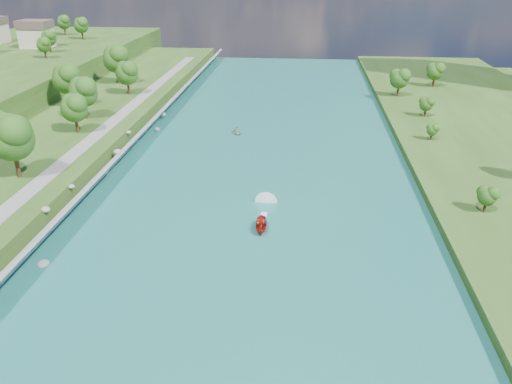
# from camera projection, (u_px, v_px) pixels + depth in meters

# --- Properties ---
(ground) EXTENTS (260.00, 260.00, 0.00)m
(ground) POSITION_uv_depth(u_px,v_px,m) (238.00, 252.00, 65.58)
(ground) COLOR #2D5119
(ground) RESTS_ON ground
(river_water) EXTENTS (55.00, 240.00, 0.10)m
(river_water) POSITION_uv_depth(u_px,v_px,m) (254.00, 188.00, 83.58)
(river_water) COLOR #1A6556
(river_water) RESTS_ON ground
(ridge_west) EXTENTS (60.00, 120.00, 9.00)m
(ridge_west) POSITION_uv_depth(u_px,v_px,m) (17.00, 66.00, 156.48)
(ridge_west) COLOR #2D5119
(ridge_west) RESTS_ON ground
(riprap_bank) EXTENTS (4.74, 236.00, 4.16)m
(riprap_bank) POSITION_uv_depth(u_px,v_px,m) (102.00, 175.00, 84.43)
(riprap_bank) COLOR slate
(riprap_bank) RESTS_ON ground
(riverside_path) EXTENTS (3.00, 200.00, 0.10)m
(riverside_path) POSITION_uv_depth(u_px,v_px,m) (64.00, 162.00, 84.93)
(riverside_path) COLOR gray
(riverside_path) RESTS_ON berm_west
(ridge_houses) EXTENTS (29.50, 29.50, 8.40)m
(ridge_houses) POSITION_uv_depth(u_px,v_px,m) (1.00, 34.00, 157.78)
(ridge_houses) COLOR beige
(ridge_houses) RESTS_ON ridge_west
(trees_east) EXTENTS (17.35, 137.27, 9.49)m
(trees_east) POSITION_uv_depth(u_px,v_px,m) (490.00, 151.00, 84.31)
(trees_east) COLOR #1E4E14
(trees_east) RESTS_ON berm_east
(trees_ridge) EXTENTS (20.54, 65.94, 9.62)m
(trees_ridge) POSITION_uv_depth(u_px,v_px,m) (38.00, 35.00, 156.50)
(trees_ridge) COLOR #1E4E14
(trees_ridge) RESTS_ON ridge_west
(motorboat) EXTENTS (3.60, 18.91, 2.19)m
(motorboat) POSITION_uv_depth(u_px,v_px,m) (262.00, 221.00, 71.66)
(motorboat) COLOR #AA150D
(motorboat) RESTS_ON river_water
(raft) EXTENTS (3.70, 3.83, 1.58)m
(raft) POSITION_uv_depth(u_px,v_px,m) (237.00, 132.00, 109.24)
(raft) COLOR gray
(raft) RESTS_ON river_water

